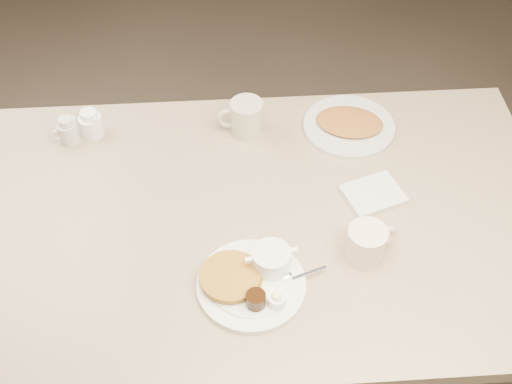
{
  "coord_description": "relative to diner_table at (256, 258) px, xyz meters",
  "views": [
    {
      "loc": [
        -0.07,
        -1.03,
        2.0
      ],
      "look_at": [
        0.0,
        0.02,
        0.82
      ],
      "focal_mm": 46.16,
      "sensor_mm": 36.0,
      "label": 1
    }
  ],
  "objects": [
    {
      "name": "main_plate",
      "position": [
        -0.02,
        -0.2,
        0.19
      ],
      "size": [
        0.32,
        0.29,
        0.07
      ],
      "color": "white",
      "rests_on": "diner_table"
    },
    {
      "name": "coffee_mug_far",
      "position": [
        -0.01,
        0.31,
        0.22
      ],
      "size": [
        0.13,
        0.09,
        0.1
      ],
      "color": "beige",
      "rests_on": "diner_table"
    },
    {
      "name": "hash_plate",
      "position": [
        0.28,
        0.3,
        0.18
      ],
      "size": [
        0.31,
        0.31,
        0.04
      ],
      "color": "silver",
      "rests_on": "diner_table"
    },
    {
      "name": "creamer_left",
      "position": [
        -0.49,
        0.3,
        0.21
      ],
      "size": [
        0.08,
        0.05,
        0.08
      ],
      "color": "beige",
      "rests_on": "diner_table"
    },
    {
      "name": "creamer_right",
      "position": [
        -0.43,
        0.33,
        0.21
      ],
      "size": [
        0.08,
        0.09,
        0.08
      ],
      "color": "white",
      "rests_on": "diner_table"
    },
    {
      "name": "napkin",
      "position": [
        0.3,
        0.05,
        0.18
      ],
      "size": [
        0.17,
        0.15,
        0.02
      ],
      "color": "silver",
      "rests_on": "diner_table"
    },
    {
      "name": "diner_table",
      "position": [
        0.0,
        0.0,
        0.0
      ],
      "size": [
        1.5,
        0.9,
        0.75
      ],
      "color": "tan",
      "rests_on": "ground"
    },
    {
      "name": "coffee_mug_near",
      "position": [
        0.25,
        -0.13,
        0.22
      ],
      "size": [
        0.14,
        0.12,
        0.09
      ],
      "color": "#F2DFCA",
      "rests_on": "diner_table"
    }
  ]
}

